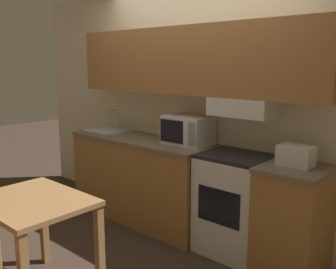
% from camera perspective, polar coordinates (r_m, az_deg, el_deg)
% --- Properties ---
extents(ground_plane, '(16.00, 16.00, 0.00)m').
position_cam_1_polar(ground_plane, '(4.20, 4.41, -13.41)').
color(ground_plane, '#3D2D23').
extents(wall_back, '(5.24, 0.38, 2.55)m').
position_cam_1_polar(wall_back, '(3.78, 4.32, 7.29)').
color(wall_back, beige).
rests_on(wall_back, ground_plane).
extents(lower_counter_main, '(1.74, 0.58, 0.92)m').
position_cam_1_polar(lower_counter_main, '(4.18, -4.02, -6.72)').
color(lower_counter_main, '#A36B38').
rests_on(lower_counter_main, ground_plane).
extents(lower_counter_right_stub, '(0.51, 0.58, 0.92)m').
position_cam_1_polar(lower_counter_right_stub, '(3.26, 18.50, -12.49)').
color(lower_counter_right_stub, '#A36B38').
rests_on(lower_counter_right_stub, ground_plane).
extents(stove_range, '(0.60, 0.52, 0.92)m').
position_cam_1_polar(stove_range, '(3.51, 10.06, -10.40)').
color(stove_range, silver).
rests_on(stove_range, ground_plane).
extents(microwave, '(0.46, 0.33, 0.29)m').
position_cam_1_polar(microwave, '(3.73, 3.03, 0.71)').
color(microwave, silver).
rests_on(microwave, lower_counter_main).
extents(toaster, '(0.28, 0.19, 0.16)m').
position_cam_1_polar(toaster, '(3.12, 18.93, -3.03)').
color(toaster, silver).
rests_on(toaster, lower_counter_right_stub).
extents(sink_basin, '(0.46, 0.40, 0.26)m').
position_cam_1_polar(sink_basin, '(4.48, -9.18, 0.66)').
color(sink_basin, '#B7BABF').
rests_on(sink_basin, lower_counter_main).
extents(dining_table, '(0.85, 0.66, 0.76)m').
position_cam_1_polar(dining_table, '(2.95, -19.82, -11.69)').
color(dining_table, '#9E7042').
rests_on(dining_table, ground_plane).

